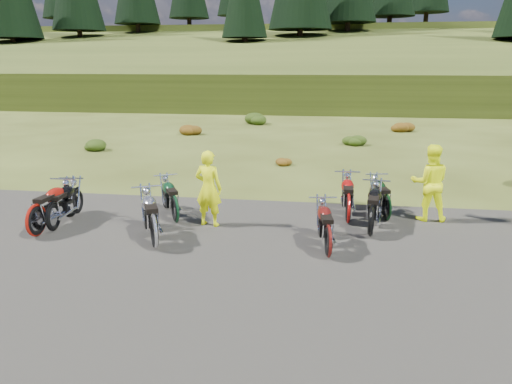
% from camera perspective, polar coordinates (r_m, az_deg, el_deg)
% --- Properties ---
extents(ground, '(300.00, 300.00, 0.00)m').
position_cam_1_polar(ground, '(10.43, -0.09, -7.06)').
color(ground, '#363D14').
rests_on(ground, ground).
extents(gravel_pad, '(20.00, 12.00, 0.04)m').
position_cam_1_polar(gravel_pad, '(8.64, -2.17, -11.92)').
color(gravel_pad, black).
rests_on(gravel_pad, ground).
extents(hill_slope, '(300.00, 45.97, 9.37)m').
position_cam_1_polar(hill_slope, '(59.72, 7.41, 10.82)').
color(hill_slope, '#354115').
rests_on(hill_slope, ground).
extents(hill_plateau, '(300.00, 90.00, 9.17)m').
position_cam_1_polar(hill_plateau, '(119.65, 8.21, 12.65)').
color(hill_plateau, '#354115').
rests_on(hill_plateau, ground).
extents(shrub_1, '(1.03, 1.03, 0.61)m').
position_cam_1_polar(shrub_1, '(23.68, -18.03, 5.29)').
color(shrub_1, '#20370D').
rests_on(shrub_1, ground).
extents(shrub_2, '(1.30, 1.30, 0.77)m').
position_cam_1_polar(shrub_2, '(27.51, -7.64, 7.25)').
color(shrub_2, '#6D300D').
rests_on(shrub_2, ground).
extents(shrub_3, '(1.56, 1.56, 0.92)m').
position_cam_1_polar(shrub_3, '(32.02, 0.08, 8.55)').
color(shrub_3, '#20370D').
rests_on(shrub_3, ground).
extents(shrub_4, '(0.77, 0.77, 0.45)m').
position_cam_1_polar(shrub_4, '(19.22, 2.94, 3.73)').
color(shrub_4, '#6D300D').
rests_on(shrub_4, ground).
extents(shrub_5, '(1.03, 1.03, 0.61)m').
position_cam_1_polar(shrub_5, '(24.36, 11.07, 5.98)').
color(shrub_5, '#20370D').
rests_on(shrub_5, ground).
extents(shrub_6, '(1.30, 1.30, 0.77)m').
position_cam_1_polar(shrub_6, '(29.84, 16.34, 7.37)').
color(shrub_6, '#6D300D').
rests_on(shrub_6, ground).
extents(motorcycle_0, '(0.82, 2.04, 1.04)m').
position_cam_1_polar(motorcycle_0, '(12.65, -22.01, -4.23)').
color(motorcycle_0, black).
rests_on(motorcycle_0, ground).
extents(motorcycle_1, '(0.79, 2.13, 1.10)m').
position_cam_1_polar(motorcycle_1, '(12.42, -23.64, -4.74)').
color(motorcycle_1, '#99140B').
rests_on(motorcycle_1, ground).
extents(motorcycle_2, '(1.51, 1.99, 1.01)m').
position_cam_1_polar(motorcycle_2, '(12.48, -9.15, -3.57)').
color(motorcycle_2, '#0E321A').
rests_on(motorcycle_2, ground).
extents(motorcycle_3, '(1.59, 2.22, 1.11)m').
position_cam_1_polar(motorcycle_3, '(10.87, -11.44, -6.46)').
color(motorcycle_3, silver).
rests_on(motorcycle_3, ground).
extents(motorcycle_4, '(0.91, 1.98, 1.00)m').
position_cam_1_polar(motorcycle_4, '(10.31, 8.20, -7.49)').
color(motorcycle_4, '#56110E').
rests_on(motorcycle_4, ground).
extents(motorcycle_5, '(0.98, 2.14, 1.08)m').
position_cam_1_polar(motorcycle_5, '(11.67, 12.92, -5.05)').
color(motorcycle_5, black).
rests_on(motorcycle_5, ground).
extents(motorcycle_6, '(0.72, 2.07, 1.08)m').
position_cam_1_polar(motorcycle_6, '(12.50, 10.41, -3.60)').
color(motorcycle_6, '#9A0D0B').
rests_on(motorcycle_6, ground).
extents(motorcycle_7, '(0.97, 1.96, 0.98)m').
position_cam_1_polar(motorcycle_7, '(12.91, 14.61, -3.25)').
color(motorcycle_7, black).
rests_on(motorcycle_7, ground).
extents(person_middle, '(0.74, 0.56, 1.83)m').
position_cam_1_polar(person_middle, '(11.92, -5.44, 0.28)').
color(person_middle, '#F0FE0D').
rests_on(person_middle, ground).
extents(person_right_a, '(0.93, 0.72, 1.90)m').
position_cam_1_polar(person_right_a, '(13.01, 19.24, 0.89)').
color(person_right_a, '#F0FE0D').
rests_on(person_right_a, ground).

